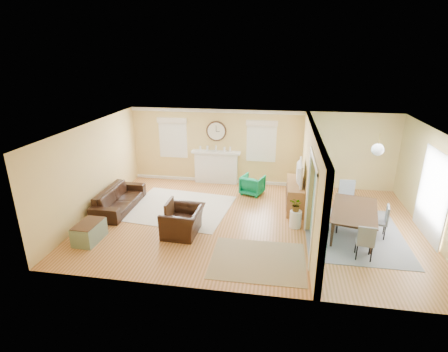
{
  "coord_description": "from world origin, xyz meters",
  "views": [
    {
      "loc": [
        0.65,
        -8.6,
        4.44
      ],
      "look_at": [
        -0.8,
        0.3,
        1.2
      ],
      "focal_mm": 28.0,
      "sensor_mm": 36.0,
      "label": 1
    }
  ],
  "objects_px": {
    "eames_chair": "(183,221)",
    "credenza": "(296,195)",
    "sofa": "(119,199)",
    "green_chair": "(252,185)",
    "dining_table": "(355,222)"
  },
  "relations": [
    {
      "from": "sofa",
      "to": "credenza",
      "type": "bearing_deg",
      "value": -80.51
    },
    {
      "from": "sofa",
      "to": "green_chair",
      "type": "relative_size",
      "value": 3.15
    },
    {
      "from": "green_chair",
      "to": "sofa",
      "type": "bearing_deg",
      "value": 44.19
    },
    {
      "from": "sofa",
      "to": "credenza",
      "type": "distance_m",
      "value": 5.24
    },
    {
      "from": "credenza",
      "to": "dining_table",
      "type": "distance_m",
      "value": 1.99
    },
    {
      "from": "sofa",
      "to": "green_chair",
      "type": "height_order",
      "value": "sofa"
    },
    {
      "from": "eames_chair",
      "to": "green_chair",
      "type": "distance_m",
      "value": 3.32
    },
    {
      "from": "eames_chair",
      "to": "dining_table",
      "type": "bearing_deg",
      "value": 101.66
    },
    {
      "from": "dining_table",
      "to": "sofa",
      "type": "bearing_deg",
      "value": 98.02
    },
    {
      "from": "eames_chair",
      "to": "credenza",
      "type": "bearing_deg",
      "value": 128.17
    },
    {
      "from": "eames_chair",
      "to": "credenza",
      "type": "height_order",
      "value": "credenza"
    },
    {
      "from": "eames_chair",
      "to": "green_chair",
      "type": "relative_size",
      "value": 1.57
    },
    {
      "from": "eames_chair",
      "to": "credenza",
      "type": "relative_size",
      "value": 0.68
    },
    {
      "from": "credenza",
      "to": "green_chair",
      "type": "bearing_deg",
      "value": 147.19
    },
    {
      "from": "sofa",
      "to": "green_chair",
      "type": "distance_m",
      "value": 4.2
    }
  ]
}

